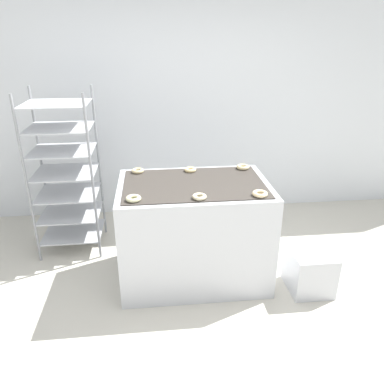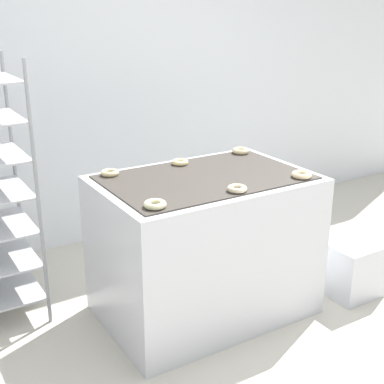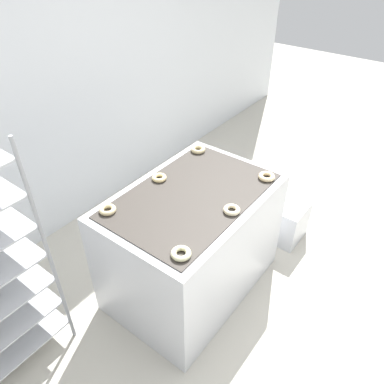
% 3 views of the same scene
% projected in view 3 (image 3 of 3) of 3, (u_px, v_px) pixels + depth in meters
% --- Properties ---
extents(ground_plane, '(14.00, 14.00, 0.00)m').
position_uv_depth(ground_plane, '(265.00, 326.00, 2.77)').
color(ground_plane, beige).
extents(wall_back, '(8.00, 0.05, 2.80)m').
position_uv_depth(wall_back, '(47.00, 79.00, 2.97)').
color(wall_back, silver).
rests_on(wall_back, ground_plane).
extents(fryer_machine, '(1.28, 0.86, 0.91)m').
position_uv_depth(fryer_machine, '(192.00, 243.00, 2.83)').
color(fryer_machine, silver).
rests_on(fryer_machine, ground_plane).
extents(glaze_bin, '(0.35, 0.38, 0.37)m').
position_uv_depth(glaze_bin, '(283.00, 219.00, 3.46)').
color(glaze_bin, silver).
rests_on(glaze_bin, ground_plane).
extents(donut_near_left, '(0.12, 0.12, 0.03)m').
position_uv_depth(donut_near_left, '(181.00, 253.00, 2.09)').
color(donut_near_left, beige).
rests_on(donut_near_left, fryer_machine).
extents(donut_near_center, '(0.11, 0.11, 0.03)m').
position_uv_depth(donut_near_center, '(232.00, 210.00, 2.40)').
color(donut_near_center, beige).
rests_on(donut_near_center, fryer_machine).
extents(donut_near_right, '(0.12, 0.12, 0.03)m').
position_uv_depth(donut_near_right, '(267.00, 177.00, 2.70)').
color(donut_near_right, beige).
rests_on(donut_near_right, fryer_machine).
extents(donut_far_left, '(0.11, 0.11, 0.03)m').
position_uv_depth(donut_far_left, '(108.00, 210.00, 2.40)').
color(donut_far_left, beige).
rests_on(donut_far_left, fryer_machine).
extents(donut_far_center, '(0.11, 0.11, 0.03)m').
position_uv_depth(donut_far_center, '(159.00, 178.00, 2.69)').
color(donut_far_center, '#F0D591').
rests_on(donut_far_center, fryer_machine).
extents(donut_far_right, '(0.12, 0.12, 0.03)m').
position_uv_depth(donut_far_right, '(198.00, 149.00, 3.02)').
color(donut_far_right, beige).
rests_on(donut_far_right, fryer_machine).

